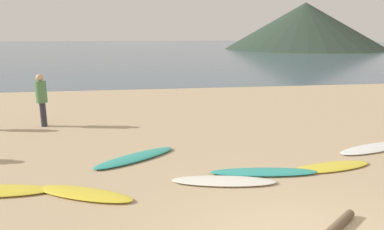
% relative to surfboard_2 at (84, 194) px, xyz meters
% --- Properties ---
extents(ground_plane, '(120.00, 120.00, 0.20)m').
position_rel_surfboard_2_xyz_m(ground_plane, '(3.46, 7.25, -0.14)').
color(ground_plane, tan).
rests_on(ground_plane, ground).
extents(ocean_water, '(140.00, 100.00, 0.01)m').
position_rel_surfboard_2_xyz_m(ocean_water, '(3.46, 62.95, -0.04)').
color(ocean_water, '#475B6B').
rests_on(ocean_water, ground).
extents(headland_hill, '(28.45, 28.45, 8.18)m').
position_rel_surfboard_2_xyz_m(headland_hill, '(30.71, 54.79, 4.04)').
color(headland_hill, '#28382B').
rests_on(headland_hill, ground).
extents(surfboard_2, '(2.15, 1.36, 0.09)m').
position_rel_surfboard_2_xyz_m(surfboard_2, '(0.00, 0.00, 0.00)').
color(surfboard_2, yellow).
rests_on(surfboard_2, ground).
extents(surfboard_3, '(2.26, 1.76, 0.10)m').
position_rel_surfboard_2_xyz_m(surfboard_3, '(0.98, 1.90, 0.00)').
color(surfboard_3, teal).
rests_on(surfboard_3, ground).
extents(surfboard_4, '(2.31, 0.95, 0.08)m').
position_rel_surfboard_2_xyz_m(surfboard_4, '(2.87, 0.19, -0.00)').
color(surfboard_4, silver).
rests_on(surfboard_4, ground).
extents(surfboard_5, '(2.52, 0.80, 0.09)m').
position_rel_surfboard_2_xyz_m(surfboard_5, '(3.90, 0.53, 0.00)').
color(surfboard_5, teal).
rests_on(surfboard_5, ground).
extents(surfboard_6, '(2.17, 0.86, 0.07)m').
position_rel_surfboard_2_xyz_m(surfboard_6, '(5.60, 0.63, -0.01)').
color(surfboard_6, yellow).
rests_on(surfboard_6, ground).
extents(surfboard_7, '(2.52, 1.26, 0.07)m').
position_rel_surfboard_2_xyz_m(surfboard_7, '(7.49, 1.73, -0.01)').
color(surfboard_7, white).
rests_on(surfboard_7, ground).
extents(person_1, '(0.36, 0.36, 1.79)m').
position_rel_surfboard_2_xyz_m(person_1, '(-2.14, 5.56, 1.01)').
color(person_1, '#2D2D38').
rests_on(person_1, ground).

